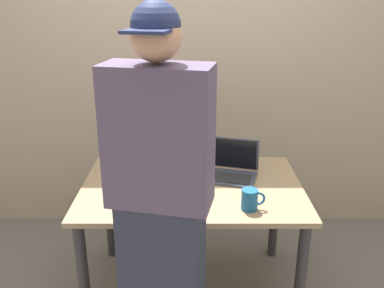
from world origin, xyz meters
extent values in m
plane|color=slate|center=(0.00, 0.00, 0.00)|extent=(8.00, 8.00, 0.00)
cube|color=#9E8460|center=(0.00, 0.00, 0.71)|extent=(1.26, 0.85, 0.03)
cylinder|color=#2D2D30|center=(-0.57, -0.36, 0.35)|extent=(0.06, 0.06, 0.70)
cylinder|color=#2D2D30|center=(0.57, -0.36, 0.35)|extent=(0.06, 0.06, 0.70)
cylinder|color=#2D2D30|center=(-0.57, 0.36, 0.35)|extent=(0.06, 0.06, 0.70)
cylinder|color=#2D2D30|center=(0.57, 0.36, 0.35)|extent=(0.06, 0.06, 0.70)
cube|color=#383D4C|center=(0.21, 0.09, 0.73)|extent=(0.37, 0.30, 0.01)
cube|color=#232326|center=(0.21, 0.07, 0.74)|extent=(0.30, 0.20, 0.00)
cube|color=#383D4C|center=(0.24, 0.21, 0.84)|extent=(0.32, 0.12, 0.20)
cube|color=black|center=(0.24, 0.20, 0.84)|extent=(0.30, 0.11, 0.19)
cylinder|color=#1E5123|center=(-0.26, 0.29, 0.83)|extent=(0.07, 0.07, 0.21)
cone|color=#1E5123|center=(-0.26, 0.29, 0.95)|extent=(0.07, 0.07, 0.02)
cylinder|color=#1E5123|center=(-0.26, 0.29, 1.00)|extent=(0.03, 0.03, 0.07)
cylinder|color=#BFB74C|center=(-0.26, 0.29, 1.04)|extent=(0.04, 0.04, 0.01)
cylinder|color=#A8E4CC|center=(-0.26, 0.29, 0.84)|extent=(0.07, 0.07, 0.07)
cylinder|color=#472B14|center=(-0.19, 0.26, 0.83)|extent=(0.07, 0.07, 0.20)
cone|color=#472B14|center=(-0.19, 0.26, 0.94)|extent=(0.07, 0.07, 0.02)
cylinder|color=#472B14|center=(-0.19, 0.26, 0.99)|extent=(0.03, 0.03, 0.07)
cylinder|color=#BFB74C|center=(-0.19, 0.26, 1.03)|extent=(0.03, 0.03, 0.01)
cylinder|color=#A3AFD1|center=(-0.19, 0.26, 0.84)|extent=(0.07, 0.07, 0.07)
cylinder|color=#333333|center=(-0.32, 0.18, 0.83)|extent=(0.06, 0.06, 0.21)
cone|color=#333333|center=(-0.32, 0.18, 0.95)|extent=(0.06, 0.06, 0.02)
cylinder|color=#333333|center=(-0.32, 0.18, 1.00)|extent=(0.03, 0.03, 0.07)
cylinder|color=#BFB74C|center=(-0.32, 0.18, 1.04)|extent=(0.03, 0.03, 0.01)
cylinder|color=teal|center=(-0.32, 0.18, 0.84)|extent=(0.06, 0.06, 0.07)
cylinder|color=brown|center=(-0.34, 0.26, 0.83)|extent=(0.07, 0.07, 0.20)
cone|color=brown|center=(-0.34, 0.26, 0.94)|extent=(0.07, 0.07, 0.03)
cylinder|color=brown|center=(-0.34, 0.26, 0.99)|extent=(0.03, 0.03, 0.07)
cylinder|color=#BFB74C|center=(-0.34, 0.26, 1.03)|extent=(0.04, 0.04, 0.01)
cylinder|color=gold|center=(-0.34, 0.26, 0.84)|extent=(0.07, 0.07, 0.07)
cube|color=#594C6B|center=(-0.13, -0.61, 1.23)|extent=(0.46, 0.29, 0.58)
sphere|color=tan|center=(-0.13, -0.61, 1.62)|extent=(0.20, 0.20, 0.20)
sphere|color=navy|center=(-0.13, -0.61, 1.66)|extent=(0.19, 0.19, 0.19)
cube|color=navy|center=(-0.16, -0.72, 1.65)|extent=(0.18, 0.14, 0.01)
cylinder|color=#19598C|center=(0.29, -0.28, 0.78)|extent=(0.08, 0.08, 0.11)
torus|color=#19598C|center=(0.34, -0.28, 0.79)|extent=(0.07, 0.01, 0.07)
cube|color=tan|center=(0.00, 0.90, 1.30)|extent=(6.00, 0.10, 2.60)
camera|label=1|loc=(0.00, -2.18, 1.78)|focal=39.36mm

